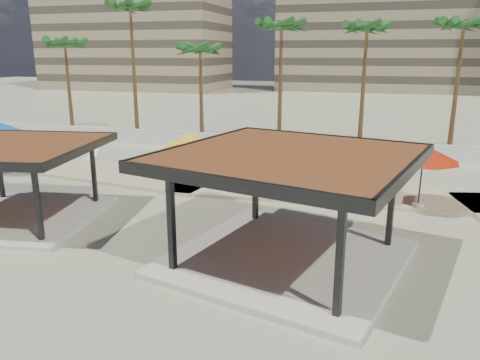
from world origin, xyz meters
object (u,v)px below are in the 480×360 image
at_px(pavilion_central, 288,198).
at_px(lounger_a, 91,159).
at_px(lounger_b, 374,197).
at_px(umbrella_c, 423,154).
at_px(pavilion_west, 15,175).

bearing_deg(pavilion_central, lounger_a, 158.33).
bearing_deg(lounger_a, lounger_b, -115.75).
height_order(umbrella_c, lounger_b, umbrella_c).
relative_size(pavilion_west, lounger_a, 3.81).
distance_m(umbrella_c, lounger_b, 2.93).
bearing_deg(umbrella_c, pavilion_central, -123.01).
xyz_separation_m(umbrella_c, lounger_a, (-19.39, 3.44, -2.24)).
distance_m(pavilion_west, lounger_a, 10.36).
distance_m(pavilion_west, umbrella_c, 17.49).
distance_m(pavilion_west, lounger_b, 15.79).
bearing_deg(lounger_b, pavilion_west, 125.43).
xyz_separation_m(pavilion_central, lounger_b, (2.68, 7.16, -1.88)).
bearing_deg(pavilion_central, lounger_b, 83.31).
bearing_deg(lounger_b, umbrella_c, -80.03).
xyz_separation_m(pavilion_central, umbrella_c, (4.62, 7.11, 0.31)).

